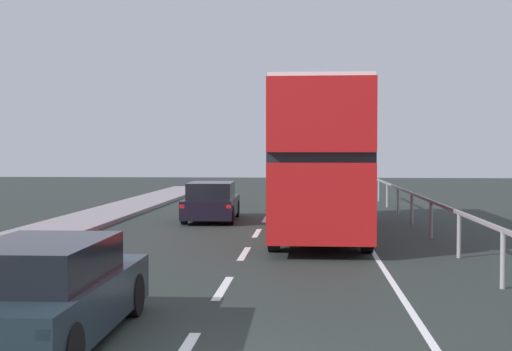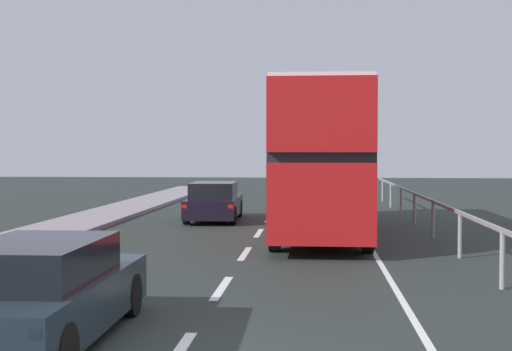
{
  "view_description": "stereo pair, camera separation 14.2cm",
  "coord_description": "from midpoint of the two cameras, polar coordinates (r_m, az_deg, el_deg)",
  "views": [
    {
      "loc": [
        1.54,
        -8.17,
        2.51
      ],
      "look_at": [
        0.42,
        7.54,
        1.98
      ],
      "focal_mm": 50.66,
      "sensor_mm": 36.0,
      "label": 1
    },
    {
      "loc": [
        1.68,
        -8.16,
        2.51
      ],
      "look_at": [
        0.42,
        7.54,
        1.98
      ],
      "focal_mm": 50.66,
      "sensor_mm": 36.0,
      "label": 2
    }
  ],
  "objects": [
    {
      "name": "hatchback_car_near",
      "position": [
        9.92,
        -16.18,
        -8.89
      ],
      "size": [
        1.81,
        4.52,
        1.36
      ],
      "rotation": [
        0.0,
        0.0,
        0.01
      ],
      "color": "#1B272F",
      "rests_on": "ground"
    },
    {
      "name": "double_decker_bus_red",
      "position": [
        22.04,
        5.33,
        1.41
      ],
      "size": [
        2.65,
        11.45,
        4.31
      ],
      "rotation": [
        0.0,
        0.0,
        -0.01
      ],
      "color": "#AB1415",
      "rests_on": "ground"
    },
    {
      "name": "bridge_side_railing",
      "position": [
        17.59,
        16.04,
        -3.37
      ],
      "size": [
        0.1,
        42.0,
        1.11
      ],
      "color": "gray",
      "rests_on": "ground"
    },
    {
      "name": "sedan_car_ahead",
      "position": [
        26.12,
        -3.16,
        -2.1
      ],
      "size": [
        1.91,
        4.46,
        1.39
      ],
      "rotation": [
        0.0,
        0.0,
        0.03
      ],
      "color": "black",
      "rests_on": "ground"
    },
    {
      "name": "lane_paint_markings",
      "position": [
        16.6,
        5.6,
        -6.75
      ],
      "size": [
        3.3,
        46.0,
        0.01
      ],
      "color": "silver",
      "rests_on": "ground"
    }
  ]
}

